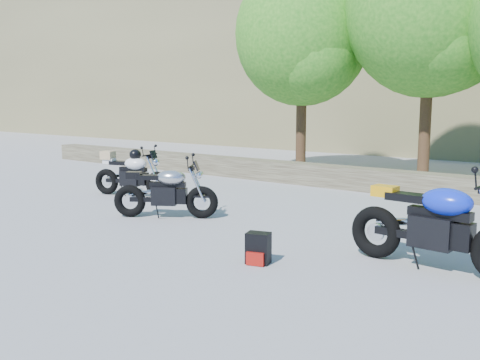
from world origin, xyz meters
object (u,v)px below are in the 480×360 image
object	(u,v)px
backpack	(258,249)
blue_bike	(436,226)
white_bike	(131,173)
silver_bike	(166,192)

from	to	relation	value
backpack	blue_bike	bearing A→B (deg)	13.40
white_bike	blue_bike	bearing A→B (deg)	-26.56
white_bike	blue_bike	size ratio (longest dim) A/B	0.81
silver_bike	white_bike	size ratio (longest dim) A/B	0.91
blue_bike	silver_bike	bearing A→B (deg)	-177.20
white_bike	blue_bike	distance (m)	6.79
blue_bike	white_bike	bearing A→B (deg)	174.32
silver_bike	blue_bike	size ratio (longest dim) A/B	0.74
blue_bike	backpack	distance (m)	2.11
silver_bike	blue_bike	xyz separation A→B (m)	(4.58, -0.09, 0.09)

